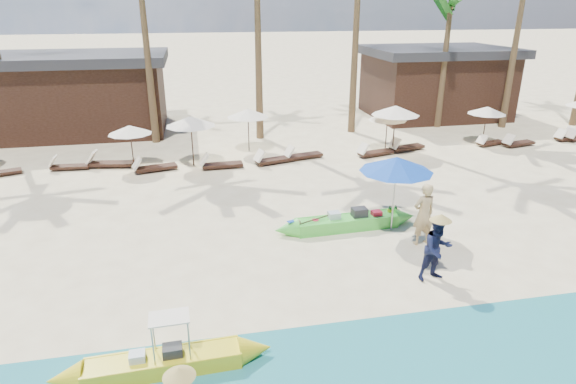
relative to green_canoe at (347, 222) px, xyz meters
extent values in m
plane|color=#F8E8B7|center=(-3.26, -2.20, -0.23)|extent=(240.00, 240.00, 0.00)
cube|color=green|center=(0.00, 0.00, -0.03)|extent=(3.35, 0.84, 0.40)
cube|color=white|center=(0.00, 0.00, -0.01)|extent=(2.88, 0.63, 0.18)
cube|color=#262628|center=(0.42, 0.02, 0.27)|extent=(0.49, 0.39, 0.37)
cube|color=silver|center=(-0.42, 0.03, 0.23)|extent=(0.38, 0.33, 0.29)
cube|color=red|center=(1.00, -0.01, 0.20)|extent=(0.33, 0.28, 0.23)
cylinder|color=red|center=(-1.05, 0.00, 0.13)|extent=(0.23, 0.23, 0.09)
cylinder|color=#262628|center=(-1.31, -0.11, 0.12)|extent=(0.21, 0.21, 0.08)
sphere|color=tan|center=(-1.63, -0.07, 0.18)|extent=(0.19, 0.19, 0.19)
cylinder|color=yellow|center=(1.52, 0.15, 0.18)|extent=(0.15, 0.15, 0.19)
cylinder|color=yellow|center=(1.73, 0.16, 0.18)|extent=(0.15, 0.15, 0.19)
cube|color=yellow|center=(-5.54, -5.52, -0.05)|extent=(3.04, 0.74, 0.36)
cube|color=white|center=(-5.54, -5.52, -0.03)|extent=(2.61, 0.55, 0.16)
cube|color=#262628|center=(-5.35, -5.51, 0.20)|extent=(0.39, 0.32, 0.29)
cube|color=silver|center=(-6.01, -5.53, 0.18)|extent=(0.31, 0.28, 0.25)
cube|color=white|center=(-5.35, -5.51, 1.01)|extent=(0.78, 0.55, 0.03)
imported|color=tan|center=(1.89, -1.44, 0.74)|extent=(0.76, 0.56, 1.94)
imported|color=#151A3C|center=(1.33, -3.37, 0.65)|extent=(0.93, 0.76, 1.75)
cylinder|color=#99999E|center=(1.39, -0.35, 0.96)|extent=(0.05, 0.05, 2.38)
cone|color=#1347BA|center=(1.39, -0.35, 1.99)|extent=(2.28, 2.28, 0.47)
cube|color=#371F16|center=(-12.78, 7.81, -0.09)|extent=(1.67, 1.01, 0.11)
cylinder|color=#371F16|center=(-7.35, 7.82, 0.71)|extent=(0.05, 0.05, 1.87)
cone|color=white|center=(-7.35, 7.82, 1.51)|extent=(1.87, 1.87, 0.37)
cube|color=#371F16|center=(-10.06, 8.11, -0.09)|extent=(1.62, 0.60, 0.11)
cube|color=white|center=(-10.77, 8.14, 0.19)|extent=(0.38, 0.53, 0.47)
cube|color=#371F16|center=(-8.32, 8.11, -0.06)|extent=(1.96, 0.91, 0.13)
cube|color=white|center=(-9.15, 8.24, 0.27)|extent=(0.52, 0.67, 0.55)
cylinder|color=#371F16|center=(-4.74, 7.65, 0.87)|extent=(0.05, 0.05, 2.19)
cone|color=white|center=(-4.74, 7.65, 1.81)|extent=(2.19, 2.19, 0.44)
cube|color=#371F16|center=(-6.36, 7.17, -0.07)|extent=(1.86, 0.99, 0.13)
cube|color=white|center=(-7.12, 6.98, 0.24)|extent=(0.52, 0.65, 0.52)
cylinder|color=#371F16|center=(-2.01, 9.44, 0.80)|extent=(0.05, 0.05, 2.05)
cone|color=white|center=(-2.01, 9.44, 1.67)|extent=(2.05, 2.05, 0.41)
cube|color=#371F16|center=(-3.49, 7.00, -0.07)|extent=(1.79, 0.64, 0.12)
cube|color=white|center=(-4.27, 6.96, 0.24)|extent=(0.42, 0.59, 0.52)
cube|color=#371F16|center=(-1.09, 7.24, -0.07)|extent=(1.87, 1.04, 0.13)
cube|color=white|center=(-1.84, 7.02, 0.24)|extent=(0.54, 0.66, 0.52)
cylinder|color=#371F16|center=(4.61, 8.13, 0.70)|extent=(0.05, 0.05, 1.86)
cone|color=white|center=(4.61, 8.13, 1.50)|extent=(1.86, 1.86, 0.37)
cube|color=#371F16|center=(0.37, 7.66, -0.07)|extent=(1.82, 0.94, 0.12)
cube|color=white|center=(-0.37, 7.49, 0.23)|extent=(0.51, 0.64, 0.51)
cube|color=#371F16|center=(3.85, 7.44, -0.07)|extent=(1.82, 0.98, 0.12)
cube|color=white|center=(3.11, 7.25, 0.23)|extent=(0.52, 0.64, 0.51)
cylinder|color=#371F16|center=(4.81, 7.71, 0.91)|extent=(0.06, 0.06, 2.27)
cone|color=white|center=(4.81, 7.71, 1.88)|extent=(2.27, 2.27, 0.45)
cube|color=#371F16|center=(5.70, 7.99, -0.07)|extent=(1.88, 1.03, 0.13)
cube|color=white|center=(4.94, 7.79, 0.25)|extent=(0.54, 0.67, 0.52)
cylinder|color=#371F16|center=(10.07, 8.35, 0.72)|extent=(0.05, 0.05, 1.89)
cone|color=white|center=(10.07, 8.35, 1.53)|extent=(1.89, 1.89, 0.38)
cube|color=#371F16|center=(10.35, 8.01, -0.09)|extent=(1.61, 0.85, 0.11)
cube|color=white|center=(9.69, 7.84, 0.18)|extent=(0.45, 0.57, 0.45)
cube|color=#371F16|center=(11.66, 7.60, -0.08)|extent=(1.78, 0.88, 0.12)
cube|color=white|center=(10.93, 7.45, 0.22)|extent=(0.48, 0.62, 0.50)
cube|color=#371F16|center=(15.04, 8.07, -0.08)|extent=(1.72, 0.78, 0.12)
cube|color=white|center=(14.32, 7.96, 0.21)|extent=(0.45, 0.59, 0.48)
cube|color=white|center=(14.79, 7.82, 0.27)|extent=(0.59, 0.71, 0.55)
cone|color=brown|center=(-6.62, 12.07, 4.81)|extent=(0.40, 0.40, 10.08)
cone|color=brown|center=(-1.11, 11.81, 5.40)|extent=(0.40, 0.40, 11.26)
cone|color=brown|center=(4.19, 12.18, 6.35)|extent=(0.40, 0.40, 13.16)
cone|color=brown|center=(9.58, 12.32, 3.81)|extent=(0.40, 0.40, 8.07)
cone|color=brown|center=(13.31, 11.48, 5.09)|extent=(0.40, 0.40, 10.64)
cube|color=#371F16|center=(-11.26, 15.30, 1.67)|extent=(10.00, 6.00, 3.80)
cube|color=#2D2D33|center=(-11.26, 15.30, 3.82)|extent=(10.80, 6.60, 0.50)
cube|color=#371F16|center=(10.74, 15.30, 1.67)|extent=(8.00, 6.00, 3.80)
cube|color=#2D2D33|center=(10.74, 15.30, 3.82)|extent=(8.80, 6.60, 0.50)
camera|label=1|loc=(-4.62, -13.44, 6.56)|focal=30.00mm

